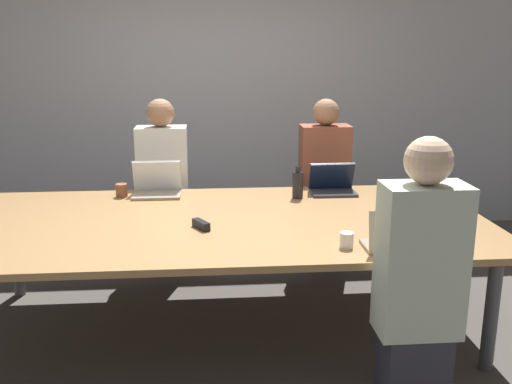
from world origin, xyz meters
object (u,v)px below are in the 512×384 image
at_px(stapler, 201,225).
at_px(cup_near_right, 347,240).
at_px(laptop_far_midleft, 157,185).
at_px(person_far_midleft, 163,189).
at_px(laptop_far_right, 332,184).
at_px(person_near_right, 419,285).
at_px(bottle_far_right, 298,184).
at_px(cup_far_midleft, 122,190).
at_px(laptop_near_right, 394,238).
at_px(person_far_right, 324,187).

bearing_deg(stapler, cup_near_right, -56.86).
height_order(laptop_far_midleft, cup_near_right, laptop_far_midleft).
distance_m(person_far_midleft, laptop_far_right, 1.38).
height_order(person_near_right, bottle_far_right, person_near_right).
relative_size(cup_far_midleft, bottle_far_right, 0.41).
distance_m(laptop_near_right, stapler, 1.14).
relative_size(person_far_midleft, person_near_right, 1.00).
relative_size(cup_far_midleft, person_near_right, 0.07).
distance_m(laptop_far_midleft, laptop_near_right, 1.90).
xyz_separation_m(laptop_far_midleft, stapler, (0.33, -0.84, -0.05)).
height_order(cup_near_right, person_far_right, person_far_right).
height_order(laptop_near_right, person_far_right, person_far_right).
bearing_deg(stapler, person_far_right, 20.77).
bearing_deg(person_near_right, cup_far_midleft, -44.40).
distance_m(person_near_right, laptop_far_right, 1.60).
bearing_deg(laptop_far_midleft, laptop_far_right, -2.40).
height_order(laptop_far_right, bottle_far_right, bottle_far_right).
relative_size(laptop_far_midleft, person_far_right, 0.25).
distance_m(cup_near_right, bottle_far_right, 1.07).
height_order(person_near_right, cup_near_right, person_near_right).
relative_size(bottle_far_right, stapler, 1.56).
height_order(person_far_midleft, cup_far_midleft, person_far_midleft).
relative_size(laptop_far_right, stapler, 2.23).
height_order(person_far_midleft, person_near_right, person_near_right).
distance_m(cup_near_right, person_far_right, 1.65).
distance_m(cup_far_midleft, laptop_far_right, 1.56).
bearing_deg(laptop_far_right, laptop_near_right, -86.81).
bearing_deg(cup_near_right, person_far_right, 82.91).
height_order(person_far_right, bottle_far_right, person_far_right).
height_order(laptop_far_midleft, person_near_right, person_near_right).
xyz_separation_m(cup_far_midleft, person_far_right, (1.59, 0.42, -0.11)).
xyz_separation_m(cup_far_midleft, bottle_far_right, (1.28, -0.15, 0.05)).
bearing_deg(person_far_right, person_near_right, -88.28).
height_order(laptop_near_right, laptop_far_right, laptop_near_right).
height_order(person_far_midleft, cup_near_right, person_far_midleft).
bearing_deg(person_far_midleft, cup_far_midleft, -120.89).
relative_size(person_far_right, bottle_far_right, 5.99).
bearing_deg(person_near_right, cup_near_right, -56.99).
relative_size(cup_far_midleft, laptop_far_right, 0.28).
relative_size(laptop_near_right, person_near_right, 0.22).
relative_size(person_far_midleft, cup_near_right, 16.41).
bearing_deg(person_far_right, bottle_far_right, -118.53).
bearing_deg(cup_near_right, laptop_near_right, -14.55).
height_order(bottle_far_right, stapler, bottle_far_right).
bearing_deg(person_far_midleft, person_near_right, -56.11).
bearing_deg(laptop_near_right, bottle_far_right, -72.63).
height_order(laptop_far_midleft, cup_far_midleft, laptop_far_midleft).
bearing_deg(person_far_midleft, person_far_right, -0.95).
xyz_separation_m(person_far_right, bottle_far_right, (-0.31, -0.57, 0.17)).
height_order(laptop_far_midleft, person_far_right, person_far_right).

